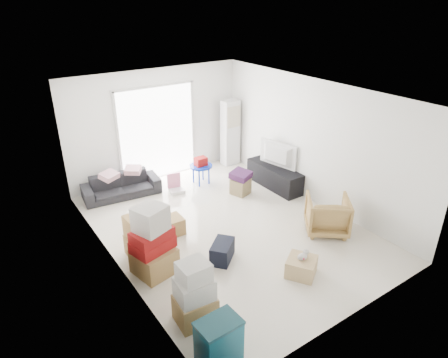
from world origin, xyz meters
TOP-DOWN VIEW (x-y plane):
  - room_shell at (0.00, 0.00)m, footprint 4.98×6.48m
  - sliding_door at (0.00, 2.98)m, footprint 2.10×0.04m
  - ac_tower at (1.95, 2.65)m, footprint 0.45×0.30m
  - tv_console at (2.00, 0.88)m, footprint 0.47×1.55m
  - television at (2.00, 0.88)m, footprint 0.79×1.12m
  - sofa at (-1.21, 2.50)m, footprint 1.77×0.70m
  - pillow_left at (-1.48, 2.45)m, footprint 0.48×0.45m
  - pillow_right at (-0.92, 2.45)m, footprint 0.44×0.42m
  - armchair at (1.53, -1.21)m, footprint 1.07×1.06m
  - storage_bins at (-1.90, -2.54)m, footprint 0.56×0.40m
  - box_stack_a at (-1.80, -1.79)m, footprint 0.58×0.50m
  - box_stack_b at (-1.80, -0.46)m, footprint 0.76×0.72m
  - box_stack_c at (-1.77, 0.14)m, footprint 0.52×0.47m
  - loose_box at (-1.00, 0.44)m, footprint 0.41×0.41m
  - duffel_bag at (-0.67, -0.82)m, footprint 0.61×0.59m
  - ottoman at (1.10, 1.03)m, footprint 0.47×0.47m
  - blanket at (1.10, 1.03)m, footprint 0.53×0.53m
  - kids_table at (0.64, 2.03)m, footprint 0.56×0.56m
  - toy_walker at (-0.10, 1.96)m, footprint 0.39×0.35m
  - wood_crate at (0.18, -1.90)m, footprint 0.63×0.63m
  - plush_bunny at (0.21, -1.90)m, footprint 0.25×0.15m

SIDE VIEW (x-z plane):
  - toy_walker at x=-0.10m, z-range -0.10..0.35m
  - wood_crate at x=0.18m, z-range 0.00..0.31m
  - loose_box at x=-1.00m, z-range 0.00..0.34m
  - duffel_bag at x=-0.67m, z-range 0.00..0.34m
  - ottoman at x=1.10m, z-range 0.00..0.37m
  - tv_console at x=2.00m, z-range 0.00..0.52m
  - storage_bins at x=-1.90m, z-range 0.00..0.63m
  - sofa at x=-1.21m, z-range 0.00..0.68m
  - plush_bunny at x=0.21m, z-range 0.30..0.43m
  - box_stack_c at x=-1.77m, z-range -0.01..0.76m
  - armchair at x=1.53m, z-range 0.00..0.81m
  - blanket at x=1.10m, z-range 0.37..0.51m
  - box_stack_a at x=-1.80m, z-range -0.05..0.95m
  - kids_table at x=0.64m, z-range 0.15..0.83m
  - box_stack_b at x=-1.80m, z-range -0.08..1.16m
  - television at x=2.00m, z-range 0.52..0.65m
  - pillow_right at x=-0.92m, z-range 0.68..0.79m
  - pillow_left at x=-1.48m, z-range 0.68..0.80m
  - ac_tower at x=1.95m, z-range 0.00..1.75m
  - sliding_door at x=0.00m, z-range 0.08..2.41m
  - room_shell at x=0.00m, z-range -0.24..2.94m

